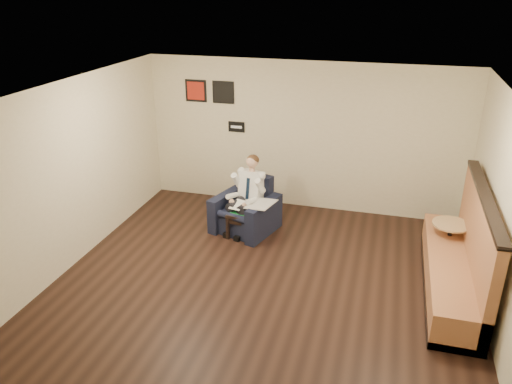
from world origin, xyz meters
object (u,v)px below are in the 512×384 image
(side_table, at_px, (246,223))
(smartphone, at_px, (252,208))
(armchair, at_px, (245,206))
(coffee_mug, at_px, (258,208))
(banquette, at_px, (456,244))
(green_folder, at_px, (244,212))
(cafe_table, at_px, (448,244))
(seated_man, at_px, (241,199))

(side_table, relative_size, smartphone, 3.93)
(armchair, relative_size, coffee_mug, 10.18)
(banquette, bearing_deg, green_folder, 166.84)
(coffee_mug, bearing_deg, smartphone, 158.13)
(smartphone, distance_m, banquette, 3.36)
(armchair, relative_size, cafe_table, 1.37)
(smartphone, bearing_deg, banquette, -1.62)
(smartphone, bearing_deg, seated_man, -139.26)
(green_folder, bearing_deg, coffee_mug, 28.92)
(cafe_table, bearing_deg, armchair, 175.59)
(seated_man, distance_m, green_folder, 0.22)
(armchair, xyz_separation_m, green_folder, (0.04, -0.21, -0.01))
(smartphone, bearing_deg, side_table, -97.35)
(side_table, distance_m, banquette, 3.40)
(side_table, distance_m, coffee_mug, 0.35)
(side_table, xyz_separation_m, smartphone, (0.06, 0.15, 0.23))
(armchair, height_order, green_folder, armchair)
(coffee_mug, height_order, banquette, banquette)
(armchair, bearing_deg, banquette, 0.33)
(seated_man, relative_size, green_folder, 2.85)
(coffee_mug, xyz_separation_m, cafe_table, (3.09, -0.17, -0.14))
(armchair, height_order, side_table, armchair)
(armchair, bearing_deg, seated_man, -90.00)
(side_table, bearing_deg, seated_man, 145.92)
(smartphone, xyz_separation_m, cafe_table, (3.21, -0.22, -0.10))
(cafe_table, bearing_deg, smartphone, 176.01)
(armchair, height_order, smartphone, armchair)
(smartphone, height_order, banquette, banquette)
(coffee_mug, bearing_deg, green_folder, -151.08)
(coffee_mug, bearing_deg, side_table, -151.08)
(armchair, xyz_separation_m, seated_man, (-0.03, -0.12, 0.17))
(side_table, height_order, smartphone, smartphone)
(green_folder, height_order, coffee_mug, coffee_mug)
(coffee_mug, bearing_deg, banquette, -16.16)
(seated_man, xyz_separation_m, green_folder, (0.07, -0.09, -0.18))
(side_table, bearing_deg, green_folder, -151.08)
(smartphone, bearing_deg, cafe_table, 10.78)
(seated_man, distance_m, cafe_table, 3.40)
(smartphone, bearing_deg, armchair, -179.42)
(seated_man, distance_m, side_table, 0.43)
(side_table, xyz_separation_m, coffee_mug, (0.19, 0.10, 0.27))
(armchair, xyz_separation_m, coffee_mug, (0.26, -0.08, 0.03))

